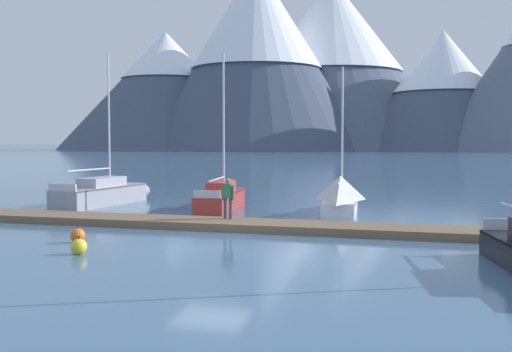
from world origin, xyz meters
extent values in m
plane|color=#426689|center=(0.00, 0.00, 0.00)|extent=(700.00, 700.00, 0.00)
cone|color=#424C60|center=(-79.26, 182.09, 21.00)|extent=(76.92, 76.92, 42.00)
cone|color=white|center=(-79.26, 182.09, 33.67)|extent=(32.20, 32.20, 16.74)
cone|color=#424C60|center=(-44.95, 179.62, 31.67)|extent=(75.63, 75.63, 63.34)
cone|color=white|center=(-44.95, 179.62, 45.46)|extent=(44.97, 44.97, 35.87)
cone|color=#4C566B|center=(-23.27, 209.75, 32.28)|extent=(93.46, 93.46, 64.55)
cone|color=white|center=(-23.27, 209.75, 46.66)|extent=(54.56, 54.56, 35.89)
cone|color=#424C60|center=(16.52, 190.87, 20.01)|extent=(60.31, 60.31, 40.02)
cone|color=white|center=(16.52, 190.87, 29.68)|extent=(32.88, 32.88, 20.78)
cube|color=brown|center=(0.00, 4.00, 0.15)|extent=(25.16, 2.57, 0.30)
cylinder|color=#38383D|center=(-0.01, 3.05, 0.12)|extent=(24.12, 0.62, 0.24)
cylinder|color=#38383D|center=(0.01, 4.95, 0.12)|extent=(24.12, 0.62, 0.24)
cube|color=#93939E|center=(-9.89, 10.26, 0.51)|extent=(2.60, 6.51, 1.02)
ellipsoid|color=#93939E|center=(-9.46, 13.73, 0.51)|extent=(1.79, 2.07, 0.97)
cube|color=#424247|center=(-9.89, 10.26, 0.98)|extent=(2.63, 6.39, 0.06)
cylinder|color=silver|center=(-9.78, 11.13, 4.67)|extent=(0.10, 0.10, 7.30)
cylinder|color=silver|center=(-10.00, 9.36, 1.98)|extent=(0.51, 3.55, 0.08)
cube|color=#A0A0AB|center=(-9.87, 10.41, 1.27)|extent=(1.63, 2.98, 0.50)
cube|color=silver|center=(-10.26, 7.19, 1.20)|extent=(1.66, 0.30, 0.36)
cube|color=#B2332D|center=(-2.85, 9.79, 0.45)|extent=(2.06, 6.29, 0.89)
ellipsoid|color=#B2332D|center=(-3.21, 13.22, 0.45)|extent=(1.41, 2.13, 0.85)
cube|color=#501614|center=(-2.85, 9.79, 0.85)|extent=(2.09, 6.17, 0.06)
cylinder|color=silver|center=(-2.93, 10.60, 4.47)|extent=(0.10, 0.10, 7.15)
cylinder|color=silver|center=(-2.75, 8.89, 1.63)|extent=(0.44, 3.43, 0.08)
cube|color=#C03A35|center=(-2.86, 9.95, 1.17)|extent=(1.28, 2.87, 0.56)
cube|color=silver|center=(-2.53, 6.80, 1.07)|extent=(1.28, 0.23, 0.36)
cube|color=white|center=(3.29, 9.46, 0.40)|extent=(1.77, 5.73, 0.80)
ellipsoid|color=white|center=(3.10, 12.53, 0.40)|extent=(1.31, 1.54, 0.76)
cube|color=slate|center=(3.29, 9.46, 0.76)|extent=(1.80, 5.62, 0.06)
cylinder|color=silver|center=(3.23, 10.31, 3.95)|extent=(0.10, 0.10, 6.31)
cylinder|color=silver|center=(3.34, 8.59, 1.63)|extent=(0.28, 3.44, 0.08)
pyramid|color=silver|center=(3.31, 9.03, 1.34)|extent=(1.95, 4.61, 1.10)
cube|color=silver|center=(9.37, 0.81, 0.95)|extent=(1.37, 0.34, 0.36)
cylinder|color=#384256|center=(-0.70, 4.52, 0.73)|extent=(0.14, 0.14, 0.86)
cylinder|color=#384256|center=(-0.95, 4.58, 0.73)|extent=(0.14, 0.14, 0.86)
cube|color=#387A4C|center=(-0.83, 4.55, 1.46)|extent=(0.42, 0.31, 0.60)
sphere|color=#A37556|center=(-0.83, 4.55, 1.88)|extent=(0.22, 0.22, 0.22)
cylinder|color=#387A4C|center=(-0.58, 4.49, 1.39)|extent=(0.09, 0.09, 0.62)
cylinder|color=#387A4C|center=(-1.07, 4.61, 1.39)|extent=(0.09, 0.09, 0.62)
sphere|color=orange|center=(-4.66, -0.66, 0.26)|extent=(0.51, 0.51, 0.51)
cylinder|color=#262628|center=(-4.66, -0.66, 0.55)|extent=(0.06, 0.06, 0.08)
sphere|color=yellow|center=(-3.51, -2.50, 0.25)|extent=(0.49, 0.49, 0.49)
cylinder|color=#262628|center=(-3.51, -2.50, 0.53)|extent=(0.06, 0.06, 0.08)
camera|label=1|loc=(6.46, -18.88, 3.59)|focal=41.72mm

